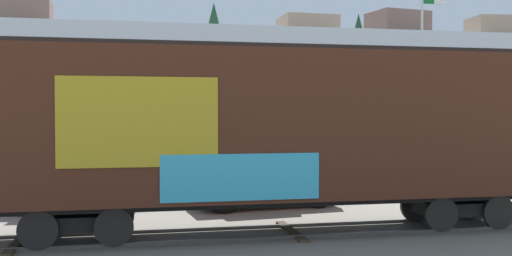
% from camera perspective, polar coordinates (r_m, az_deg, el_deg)
% --- Properties ---
extents(ground_plane, '(260.00, 260.00, 0.00)m').
position_cam_1_polar(ground_plane, '(15.78, 7.76, -10.05)').
color(ground_plane, slate).
extents(track, '(60.01, 2.78, 0.08)m').
position_cam_1_polar(track, '(15.23, 0.25, -10.31)').
color(track, '#4C4742').
rests_on(track, ground_plane).
extents(freight_car, '(16.32, 2.92, 4.96)m').
position_cam_1_polar(freight_car, '(15.04, 2.42, 0.10)').
color(freight_car, '#472316').
rests_on(freight_car, ground_plane).
extents(flagpole, '(1.30, 0.18, 9.71)m').
position_cam_1_polar(flagpole, '(30.68, 16.42, 6.59)').
color(flagpole, silver).
rests_on(flagpole, ground_plane).
extents(hillside, '(119.32, 41.67, 15.86)m').
position_cam_1_polar(hillside, '(71.41, -7.13, 3.42)').
color(hillside, silver).
rests_on(hillside, ground_plane).
extents(parked_car_blue, '(4.26, 2.27, 1.74)m').
position_cam_1_polar(parked_car_blue, '(19.56, -17.81, -5.28)').
color(parked_car_blue, navy).
rests_on(parked_car_blue, ground_plane).
extents(parked_car_black, '(4.95, 2.31, 1.69)m').
position_cam_1_polar(parked_car_black, '(19.34, 0.76, -5.32)').
color(parked_car_black, black).
rests_on(parked_car_black, ground_plane).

